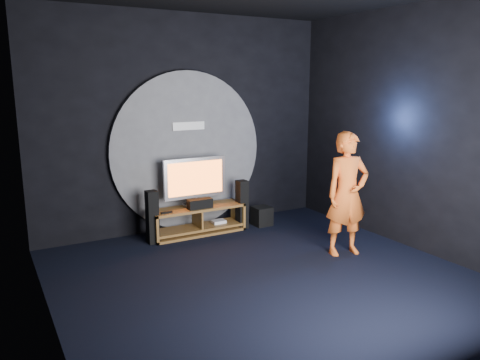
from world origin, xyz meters
name	(u,v)px	position (x,y,z in m)	size (l,w,h in m)	color
floor	(267,278)	(0.00, 0.00, 0.00)	(5.00, 5.00, 0.00)	black
back_wall	(186,124)	(0.00, 2.50, 1.75)	(5.00, 0.04, 3.50)	black
front_wall	(455,176)	(0.00, -2.50, 1.75)	(5.00, 0.04, 3.50)	black
left_wall	(40,156)	(-2.50, 0.00, 1.75)	(0.04, 5.00, 3.50)	black
right_wall	(415,129)	(2.50, 0.00, 1.75)	(0.04, 5.00, 3.50)	black
wall_disc_panel	(188,151)	(0.00, 2.44, 1.30)	(2.60, 0.11, 2.60)	#515156
media_console	(198,222)	(-0.02, 2.05, 0.19)	(1.54, 0.45, 0.45)	olive
tv	(195,180)	(-0.02, 2.12, 0.88)	(1.05, 0.22, 0.79)	#B5B5BD
center_speaker	(200,204)	(-0.02, 1.95, 0.53)	(0.40, 0.15, 0.15)	black
remote	(167,213)	(-0.59, 1.93, 0.46)	(0.18, 0.05, 0.02)	black
tower_speaker_left	(152,217)	(-0.80, 1.97, 0.41)	(0.16, 0.18, 0.82)	black
tower_speaker_right	(242,204)	(0.76, 1.97, 0.41)	(0.16, 0.18, 0.82)	black
subwoofer	(262,216)	(1.13, 1.94, 0.16)	(0.29, 0.29, 0.32)	black
player	(347,194)	(1.46, 0.20, 0.88)	(0.64, 0.42, 1.75)	orange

